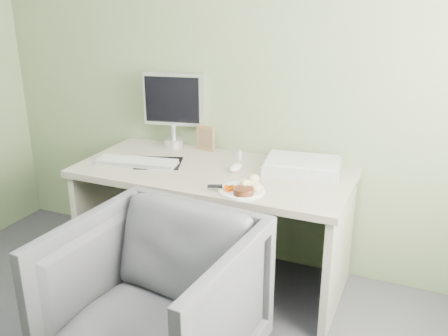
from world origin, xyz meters
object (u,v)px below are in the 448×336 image
at_px(desk, 213,198).
at_px(plate, 242,191).
at_px(monitor, 174,106).
at_px(scanner, 302,167).
at_px(desk_chair, 155,304).

bearing_deg(desk, plate, -42.62).
distance_m(plate, monitor, 0.94).
bearing_deg(scanner, desk_chair, -119.01).
relative_size(desk, scanner, 3.76).
bearing_deg(monitor, scanner, -21.30).
bearing_deg(desk, desk_chair, -83.73).
height_order(monitor, desk_chair, monitor).
xyz_separation_m(monitor, desk_chair, (0.51, -1.17, -0.62)).
bearing_deg(plate, desk_chair, -106.92).
xyz_separation_m(plate, monitor, (-0.70, 0.57, 0.27)).
relative_size(desk, plate, 6.63).
height_order(desk, plate, plate).
xyz_separation_m(desk, plate, (0.28, -0.25, 0.19)).
xyz_separation_m(scanner, desk_chair, (-0.40, -1.01, -0.38)).
xyz_separation_m(desk, scanner, (0.49, 0.16, 0.22)).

